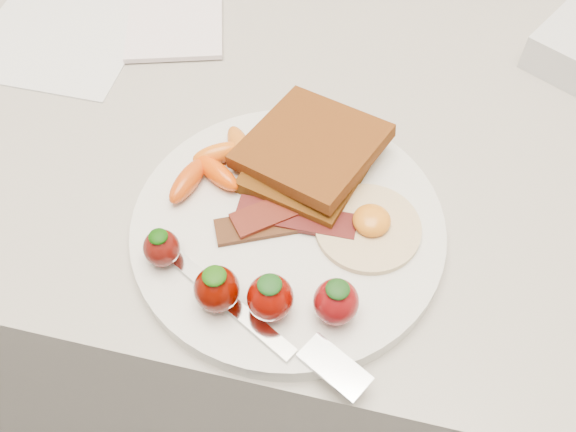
# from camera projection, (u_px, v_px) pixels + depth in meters

# --- Properties ---
(counter) EXTENTS (2.00, 0.60, 0.90)m
(counter) POSITION_uv_depth(u_px,v_px,m) (308.00, 307.00, 1.02)
(counter) COLOR gray
(counter) RESTS_ON ground
(plate) EXTENTS (0.27, 0.27, 0.02)m
(plate) POSITION_uv_depth(u_px,v_px,m) (288.00, 229.00, 0.56)
(plate) COLOR silver
(plate) RESTS_ON counter
(toast_lower) EXTENTS (0.12, 0.12, 0.01)m
(toast_lower) POSITION_uv_depth(u_px,v_px,m) (307.00, 170.00, 0.57)
(toast_lower) COLOR black
(toast_lower) RESTS_ON plate
(toast_upper) EXTENTS (0.14, 0.14, 0.03)m
(toast_upper) POSITION_uv_depth(u_px,v_px,m) (311.00, 146.00, 0.57)
(toast_upper) COLOR #351403
(toast_upper) RESTS_ON toast_lower
(fried_egg) EXTENTS (0.11, 0.11, 0.02)m
(fried_egg) POSITION_uv_depth(u_px,v_px,m) (369.00, 226.00, 0.54)
(fried_egg) COLOR white
(fried_egg) RESTS_ON plate
(bacon_strips) EXTENTS (0.12, 0.09, 0.01)m
(bacon_strips) POSITION_uv_depth(u_px,v_px,m) (287.00, 215.00, 0.55)
(bacon_strips) COLOR black
(bacon_strips) RESTS_ON plate
(baby_carrots) EXTENTS (0.07, 0.10, 0.02)m
(baby_carrots) POSITION_uv_depth(u_px,v_px,m) (217.00, 164.00, 0.57)
(baby_carrots) COLOR orange
(baby_carrots) RESTS_ON plate
(strawberries) EXTENTS (0.18, 0.06, 0.04)m
(strawberries) POSITION_uv_depth(u_px,v_px,m) (254.00, 287.00, 0.49)
(strawberries) COLOR #500D08
(strawberries) RESTS_ON plate
(fork) EXTENTS (0.18, 0.09, 0.00)m
(fork) POSITION_uv_depth(u_px,v_px,m) (276.00, 331.00, 0.49)
(fork) COLOR silver
(fork) RESTS_ON plate
(paper_sheet) EXTENTS (0.18, 0.23, 0.00)m
(paper_sheet) POSITION_uv_depth(u_px,v_px,m) (71.00, 19.00, 0.73)
(paper_sheet) COLOR silver
(paper_sheet) RESTS_ON counter
(notepad) EXTENTS (0.15, 0.18, 0.01)m
(notepad) POSITION_uv_depth(u_px,v_px,m) (176.00, 14.00, 0.73)
(notepad) COLOR silver
(notepad) RESTS_ON paper_sheet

